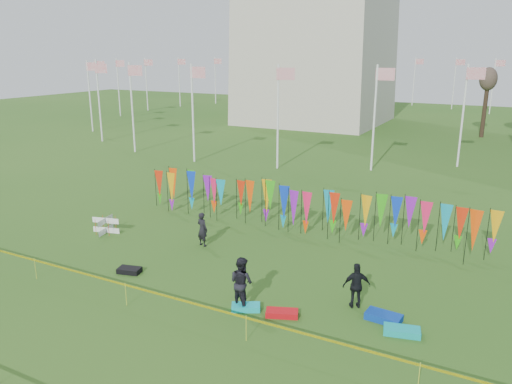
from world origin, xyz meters
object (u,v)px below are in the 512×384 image
at_px(kite_bag_black, 129,270).
at_px(kite_bag_teal, 402,331).
at_px(person_right, 357,286).
at_px(person_mid, 241,282).
at_px(kite_bag_turquoise, 246,307).
at_px(person_left, 202,229).
at_px(kite_bag_blue, 384,317).
at_px(box_kite, 106,225).
at_px(kite_bag_red, 282,313).

relative_size(kite_bag_black, kite_bag_teal, 0.80).
relative_size(person_right, kite_bag_black, 1.81).
distance_m(person_mid, kite_bag_turquoise, 0.90).
relative_size(person_mid, kite_bag_turquoise, 1.90).
bearing_deg(kite_bag_black, kite_bag_teal, 2.57).
relative_size(kite_bag_turquoise, kite_bag_teal, 0.87).
bearing_deg(kite_bag_turquoise, kite_bag_black, 175.36).
distance_m(person_left, kite_bag_blue, 9.77).
relative_size(box_kite, person_mid, 0.43).
xyz_separation_m(box_kite, kite_bag_red, (11.39, -3.37, -0.31)).
relative_size(box_kite, kite_bag_red, 0.73).
bearing_deg(kite_bag_blue, kite_bag_teal, -38.67).
xyz_separation_m(box_kite, person_left, (5.30, 0.85, 0.41)).
xyz_separation_m(kite_bag_red, kite_bag_teal, (3.96, 0.76, 0.01)).
relative_size(kite_bag_blue, kite_bag_red, 1.07).
relative_size(box_kite, kite_bag_blue, 0.69).
bearing_deg(kite_bag_teal, kite_bag_red, -169.20).
xyz_separation_m(person_left, kite_bag_teal, (10.06, -3.46, -0.71)).
bearing_deg(kite_bag_teal, kite_bag_black, -177.43).
xyz_separation_m(kite_bag_turquoise, kite_bag_red, (1.32, 0.21, 0.00)).
bearing_deg(kite_bag_black, person_right, 9.52).
xyz_separation_m(kite_bag_blue, kite_bag_teal, (0.74, -0.59, -0.01)).
bearing_deg(kite_bag_teal, kite_bag_turquoise, -169.60).
distance_m(person_mid, kite_bag_black, 5.64).
distance_m(person_mid, kite_bag_red, 1.79).
bearing_deg(person_mid, kite_bag_blue, -148.29).
xyz_separation_m(kite_bag_blue, kite_bag_red, (-3.22, -1.35, -0.02)).
xyz_separation_m(kite_bag_black, kite_bag_teal, (11.09, 0.50, 0.00)).
bearing_deg(box_kite, kite_bag_turquoise, -19.57).
relative_size(box_kite, person_right, 0.48).
bearing_deg(person_right, kite_bag_teal, 121.30).
distance_m(kite_bag_turquoise, kite_bag_black, 5.83).
bearing_deg(box_kite, person_right, -6.62).
bearing_deg(kite_bag_turquoise, kite_bag_blue, 19.00).
relative_size(person_right, kite_bag_teal, 1.45).
bearing_deg(kite_bag_teal, person_right, 150.73).
height_order(box_kite, kite_bag_black, box_kite).
bearing_deg(person_mid, box_kite, -4.38).
bearing_deg(person_left, person_mid, 149.31).
bearing_deg(kite_bag_red, kite_bag_teal, 10.80).
relative_size(person_mid, kite_bag_red, 1.72).
relative_size(person_mid, kite_bag_teal, 1.65).
relative_size(box_kite, kite_bag_teal, 0.70).
bearing_deg(kite_bag_turquoise, box_kite, 160.43).
distance_m(box_kite, kite_bag_teal, 15.58).
bearing_deg(kite_bag_blue, kite_bag_turquoise, -161.00).
distance_m(box_kite, person_mid, 10.43).
xyz_separation_m(person_left, person_mid, (4.53, -4.31, 0.14)).
distance_m(person_mid, kite_bag_blue, 5.06).
distance_m(box_kite, kite_bag_black, 5.29).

